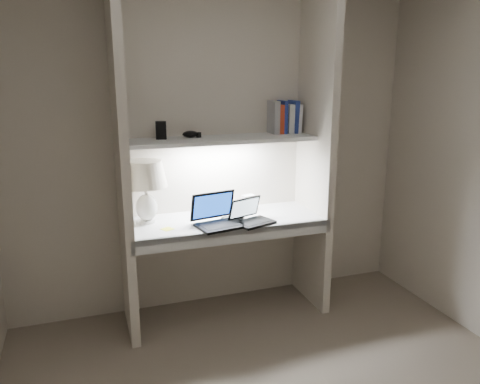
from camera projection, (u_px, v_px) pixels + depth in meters
name	position (u px, v px, depth m)	size (l,w,h in m)	color
back_wall	(215.00, 149.00, 3.63)	(3.20, 0.01, 2.50)	beige
alcove_panel_left	(122.00, 161.00, 3.14)	(0.06, 0.55, 2.50)	beige
alcove_panel_right	(316.00, 150.00, 3.60)	(0.06, 0.55, 2.50)	beige
desk	(226.00, 221.00, 3.50)	(1.40, 0.55, 0.04)	white
desk_apron	(237.00, 236.00, 3.27)	(1.46, 0.03, 0.10)	silver
shelf	(221.00, 140.00, 3.44)	(1.40, 0.36, 0.03)	silver
strip_light	(221.00, 143.00, 3.44)	(0.60, 0.04, 0.01)	white
table_lamp	(145.00, 181.00, 3.32)	(0.31, 0.31, 0.46)	white
laptop_main	(218.00, 218.00, 3.34)	(0.39, 0.35, 0.23)	black
laptop_netbook	(251.00, 217.00, 3.39)	(0.33, 0.31, 0.17)	black
speaker	(249.00, 203.00, 3.66)	(0.09, 0.07, 0.13)	silver
mouse	(239.00, 216.00, 3.50)	(0.10, 0.06, 0.04)	black
cable_coil	(227.00, 218.00, 3.48)	(0.10, 0.10, 0.01)	black
sticky_note	(167.00, 229.00, 3.26)	(0.08, 0.08, 0.00)	yellow
book_row	(284.00, 118.00, 3.68)	(0.24, 0.17, 0.25)	silver
shelf_box	(161.00, 130.00, 3.34)	(0.07, 0.05, 0.13)	black
shelf_gadget	(190.00, 134.00, 3.42)	(0.12, 0.08, 0.05)	black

